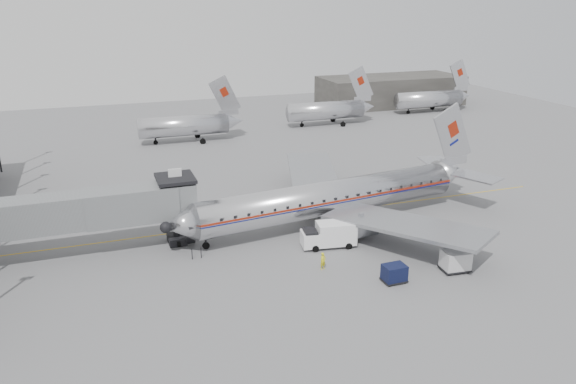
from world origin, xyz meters
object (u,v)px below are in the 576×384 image
airliner (336,197)px  service_van (329,234)px  baggage_cart_navy (394,273)px  baggage_cart_white (455,260)px  ramp_worker (323,261)px

airliner → service_van: bearing=-127.2°
airliner → baggage_cart_navy: size_ratio=18.33×
baggage_cart_white → ramp_worker: baggage_cart_white is taller
baggage_cart_navy → baggage_cart_white: (5.80, -0.00, 0.17)m
ramp_worker → baggage_cart_white: bearing=-39.3°
airliner → service_van: airliner is taller
airliner → baggage_cart_navy: (-0.70, -13.09, -2.01)m
service_van → baggage_cart_white: bearing=-36.4°
ramp_worker → airliner: bearing=42.0°
service_van → baggage_cart_navy: bearing=-66.0°
baggage_cart_white → baggage_cart_navy: bearing=-174.2°
baggage_cart_white → service_van: bearing=140.8°
baggage_cart_navy → baggage_cart_white: 5.81m
airliner → ramp_worker: 10.68m
baggage_cart_navy → ramp_worker: 6.04m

